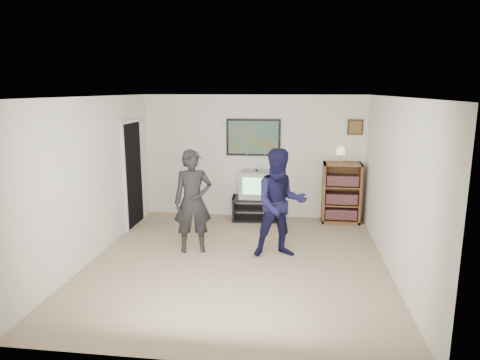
% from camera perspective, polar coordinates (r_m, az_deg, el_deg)
% --- Properties ---
extents(room_shell, '(4.51, 5.00, 2.51)m').
position_cam_1_polar(room_shell, '(6.65, 0.00, 0.27)').
color(room_shell, '#977760').
rests_on(room_shell, ground).
extents(media_stand, '(0.97, 0.59, 0.47)m').
position_cam_1_polar(media_stand, '(8.71, 2.06, -3.80)').
color(media_stand, black).
rests_on(media_stand, room_shell).
extents(crt_television, '(0.66, 0.56, 0.54)m').
position_cam_1_polar(crt_television, '(8.58, 2.20, -0.57)').
color(crt_television, '#9D9D98').
rests_on(crt_television, media_stand).
extents(bookshelf, '(0.73, 0.42, 1.20)m').
position_cam_1_polar(bookshelf, '(8.68, 13.35, -1.67)').
color(bookshelf, brown).
rests_on(bookshelf, room_shell).
extents(table_lamp, '(0.20, 0.20, 0.31)m').
position_cam_1_polar(table_lamp, '(8.56, 13.26, 3.31)').
color(table_lamp, beige).
rests_on(table_lamp, bookshelf).
extents(person_tall, '(0.70, 0.56, 1.68)m').
position_cam_1_polar(person_tall, '(6.92, -6.29, -2.85)').
color(person_tall, black).
rests_on(person_tall, room_shell).
extents(person_short, '(0.97, 0.83, 1.72)m').
position_cam_1_polar(person_short, '(6.70, 5.38, -3.13)').
color(person_short, black).
rests_on(person_short, room_shell).
extents(controller_left, '(0.04, 0.12, 0.03)m').
position_cam_1_polar(controller_left, '(7.04, -6.09, -0.21)').
color(controller_left, white).
rests_on(controller_left, person_tall).
extents(controller_right, '(0.07, 0.12, 0.03)m').
position_cam_1_polar(controller_right, '(6.91, 5.34, -1.83)').
color(controller_right, white).
rests_on(controller_right, person_short).
extents(poster, '(1.10, 0.03, 0.75)m').
position_cam_1_polar(poster, '(8.68, 1.79, 5.69)').
color(poster, black).
rests_on(poster, room_shell).
extents(air_vent, '(0.28, 0.02, 0.14)m').
position_cam_1_polar(air_vent, '(8.73, -1.83, 7.70)').
color(air_vent, white).
rests_on(air_vent, room_shell).
extents(small_picture, '(0.30, 0.03, 0.30)m').
position_cam_1_polar(small_picture, '(8.71, 15.11, 6.83)').
color(small_picture, '#371E11').
rests_on(small_picture, room_shell).
extents(doorway, '(0.03, 0.85, 2.00)m').
position_cam_1_polar(doorway, '(8.45, -14.10, 0.70)').
color(doorway, black).
rests_on(doorway, room_shell).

